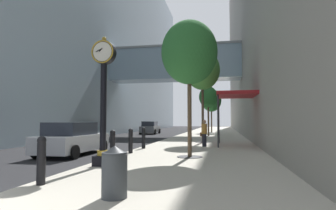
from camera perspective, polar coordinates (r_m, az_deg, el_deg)
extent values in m
plane|color=#262628|center=(30.69, 2.01, -6.35)|extent=(110.00, 110.00, 0.00)
cube|color=beige|center=(33.34, 8.67, -5.94)|extent=(6.84, 80.00, 0.14)
cube|color=#93A8B7|center=(39.71, -16.23, 16.16)|extent=(9.00, 80.00, 29.52)
cube|color=#849EB2|center=(32.74, 1.33, 8.10)|extent=(15.47, 3.20, 3.57)
cube|color=gray|center=(33.16, 1.32, 11.33)|extent=(15.47, 3.40, 0.24)
cube|color=black|center=(10.22, -13.10, -10.90)|extent=(0.55, 0.55, 0.35)
cylinder|color=gold|center=(10.19, -13.08, -9.43)|extent=(0.39, 0.38, 0.18)
cylinder|color=black|center=(10.14, -12.97, -0.38)|extent=(0.22, 0.22, 3.03)
cylinder|color=black|center=(10.41, -12.83, 10.32)|extent=(0.84, 0.28, 0.84)
torus|color=gold|center=(10.27, -13.19, 10.51)|extent=(0.82, 0.05, 0.82)
cylinder|color=silver|center=(10.28, -13.18, 10.50)|extent=(0.69, 0.01, 0.69)
cylinder|color=silver|center=(10.54, -12.50, 10.14)|extent=(0.69, 0.01, 0.69)
sphere|color=gold|center=(10.53, -12.80, 12.92)|extent=(0.16, 0.16, 0.16)
cube|color=black|center=(10.31, -13.48, 10.82)|extent=(0.13, 0.01, 0.15)
cube|color=black|center=(10.33, -13.81, 10.72)|extent=(0.25, 0.01, 0.13)
cylinder|color=black|center=(7.69, -24.30, -10.78)|extent=(0.21, 0.21, 1.02)
sphere|color=black|center=(7.63, -24.21, -6.56)|extent=(0.22, 0.22, 0.22)
cylinder|color=black|center=(11.69, -11.18, -8.29)|extent=(0.21, 0.21, 1.02)
sphere|color=black|center=(11.65, -11.15, -5.51)|extent=(0.22, 0.22, 0.22)
cylinder|color=black|center=(13.82, -7.59, -7.52)|extent=(0.21, 0.21, 1.02)
sphere|color=black|center=(13.79, -7.57, -5.17)|extent=(0.22, 0.22, 0.22)
cylinder|color=black|center=(15.99, -4.97, -6.94)|extent=(0.21, 0.21, 1.02)
sphere|color=black|center=(15.96, -4.97, -4.91)|extent=(0.22, 0.22, 0.22)
cylinder|color=#333335|center=(12.29, 4.43, -10.43)|extent=(1.10, 1.10, 0.02)
cylinder|color=brown|center=(12.19, 4.39, -1.98)|extent=(0.18, 0.18, 3.63)
ellipsoid|color=#2D7033|center=(12.55, 4.34, 10.60)|extent=(2.45, 2.45, 2.82)
cylinder|color=#333335|center=(20.50, 7.09, -7.49)|extent=(1.10, 1.10, 0.02)
cylinder|color=#4C3D2D|center=(20.45, 7.05, -1.51)|extent=(0.18, 0.18, 4.29)
ellipsoid|color=#428438|center=(20.77, 6.99, 7.06)|extent=(2.53, 2.53, 2.91)
cylinder|color=#333335|center=(28.75, 8.21, -6.23)|extent=(1.10, 1.10, 0.02)
cylinder|color=brown|center=(28.71, 8.19, -2.99)|extent=(0.18, 0.18, 3.27)
ellipsoid|color=#2D7033|center=(28.81, 8.15, 1.65)|extent=(1.87, 1.87, 2.15)
cylinder|color=#333335|center=(37.02, 8.83, -5.53)|extent=(1.10, 1.10, 0.02)
cylinder|color=brown|center=(36.98, 8.81, -3.05)|extent=(0.18, 0.18, 3.22)
ellipsoid|color=#2D7033|center=(37.08, 8.78, 0.93)|extent=(2.57, 2.57, 2.96)
cylinder|color=#383D42|center=(5.98, -10.79, -13.75)|extent=(0.52, 0.52, 0.92)
cone|color=#272A2E|center=(5.91, -10.74, -8.89)|extent=(0.53, 0.53, 0.16)
cylinder|color=#23232D|center=(17.18, 7.37, -7.09)|extent=(0.37, 0.37, 0.76)
cylinder|color=#B77A33|center=(17.15, 7.36, -4.80)|extent=(0.48, 0.48, 0.61)
sphere|color=#9E7556|center=(17.14, 7.35, -3.38)|extent=(0.23, 0.23, 0.23)
cube|color=brown|center=(17.32, 6.86, -5.93)|extent=(0.22, 0.23, 0.24)
cube|color=maroon|center=(18.40, 13.63, 2.02)|extent=(2.40, 3.60, 0.20)
cylinder|color=#333338|center=(16.71, 10.11, -3.00)|extent=(0.10, 0.10, 3.20)
cylinder|color=#333338|center=(19.91, 10.25, -3.01)|extent=(0.10, 0.10, 3.20)
cube|color=slate|center=(35.97, -3.63, -4.91)|extent=(1.92, 4.16, 0.77)
cube|color=#282D38|center=(35.75, -3.70, -3.84)|extent=(1.66, 2.34, 0.63)
cylinder|color=black|center=(37.55, -4.50, -5.27)|extent=(0.24, 0.65, 0.64)
cylinder|color=black|center=(37.15, -1.76, -5.30)|extent=(0.24, 0.65, 0.64)
cylinder|color=black|center=(34.84, -5.62, -5.43)|extent=(0.24, 0.65, 0.64)
cylinder|color=black|center=(34.41, -2.68, -5.47)|extent=(0.24, 0.65, 0.64)
cube|color=#B7BABF|center=(14.91, -18.67, -7.21)|extent=(1.86, 4.54, 0.78)
cube|color=#282D38|center=(14.68, -19.06, -4.58)|extent=(1.64, 2.54, 0.64)
cylinder|color=black|center=(16.73, -18.85, -7.75)|extent=(0.22, 0.64, 0.64)
cylinder|color=black|center=(15.90, -12.97, -8.08)|extent=(0.22, 0.64, 0.64)
cylinder|color=black|center=(14.14, -25.12, -8.49)|extent=(0.22, 0.64, 0.64)
cylinder|color=black|center=(13.15, -18.48, -9.05)|extent=(0.22, 0.64, 0.64)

